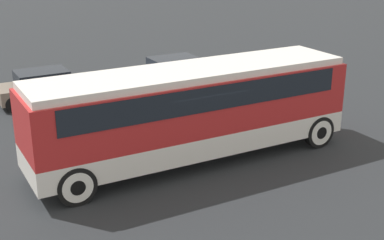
{
  "coord_description": "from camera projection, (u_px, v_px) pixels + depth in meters",
  "views": [
    {
      "loc": [
        -7.65,
        -13.86,
        6.99
      ],
      "look_at": [
        0.0,
        0.0,
        1.37
      ],
      "focal_mm": 50.0,
      "sensor_mm": 36.0,
      "label": 1
    }
  ],
  "objects": [
    {
      "name": "ground_plane",
      "position": [
        192.0,
        160.0,
        17.26
      ],
      "size": [
        120.0,
        120.0,
        0.0
      ],
      "primitive_type": "plane",
      "color": "#26282B"
    },
    {
      "name": "parked_car_mid",
      "position": [
        176.0,
        72.0,
        25.2
      ],
      "size": [
        4.17,
        1.79,
        1.4
      ],
      "color": "silver",
      "rests_on": "ground_plane"
    },
    {
      "name": "tour_bus",
      "position": [
        195.0,
        105.0,
        16.69
      ],
      "size": [
        10.41,
        2.53,
        3.04
      ],
      "color": "silver",
      "rests_on": "ground_plane"
    },
    {
      "name": "parked_car_near",
      "position": [
        45.0,
        86.0,
        22.93
      ],
      "size": [
        4.08,
        1.79,
        1.38
      ],
      "color": "#7A6B5B",
      "rests_on": "ground_plane"
    }
  ]
}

